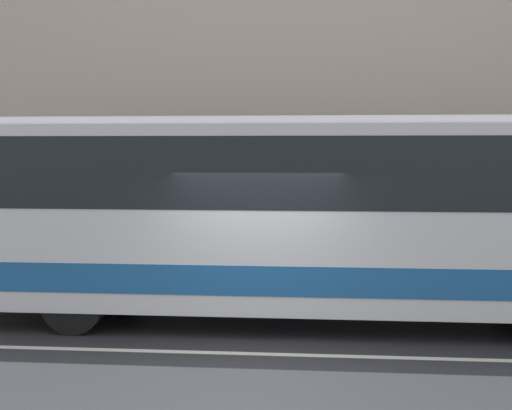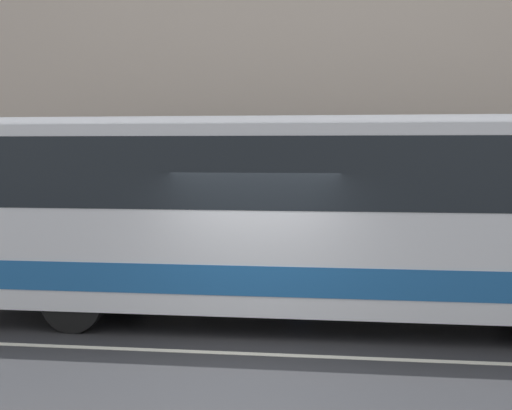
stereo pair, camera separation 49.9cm
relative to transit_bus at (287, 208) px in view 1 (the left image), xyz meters
name	(u,v)px [view 1 (the left image)]	position (x,y,z in m)	size (l,w,h in m)	color
ground_plane	(254,354)	(-0.36, -1.93, -1.88)	(60.00, 60.00, 0.00)	#2D2D30
sidewalk	(278,277)	(-0.36, 3.53, -1.79)	(60.00, 2.93, 0.17)	gray
building_facade	(283,50)	(-0.36, 5.14, 3.25)	(60.00, 0.35, 10.63)	#B7A899
lane_stripe	(254,354)	(-0.36, -1.93, -1.88)	(54.00, 0.14, 0.01)	beige
transit_bus	(287,208)	(0.00, 0.00, 0.00)	(11.25, 2.55, 3.34)	silver
pedestrian_waiting	(293,233)	(-0.07, 4.00, -0.88)	(0.36, 0.36, 1.77)	navy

